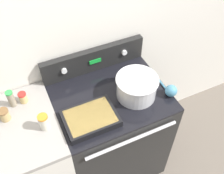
{
  "coord_description": "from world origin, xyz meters",
  "views": [
    {
      "loc": [
        -0.49,
        -0.76,
        2.31
      ],
      "look_at": [
        0.02,
        0.34,
        0.99
      ],
      "focal_mm": 42.0,
      "sensor_mm": 36.0,
      "label": 1
    }
  ],
  "objects": [
    {
      "name": "spice_jar_green_cap",
      "position": [
        -0.62,
        0.5,
        1.01
      ],
      "size": [
        0.05,
        0.05,
        0.13
      ],
      "color": "gray",
      "rests_on": "side_counter"
    },
    {
      "name": "spice_jar_red_cap",
      "position": [
        -0.55,
        0.5,
        0.98
      ],
      "size": [
        0.05,
        0.05,
        0.08
      ],
      "color": "tan",
      "rests_on": "side_counter"
    },
    {
      "name": "casserole_dish",
      "position": [
        -0.2,
        0.18,
        0.96
      ],
      "size": [
        0.34,
        0.25,
        0.05
      ],
      "color": "black",
      "rests_on": "stove_range"
    },
    {
      "name": "mixing_bowl",
      "position": [
        0.16,
        0.25,
        1.02
      ],
      "size": [
        0.29,
        0.29,
        0.16
      ],
      "color": "silver",
      "rests_on": "stove_range"
    },
    {
      "name": "side_counter",
      "position": [
        -0.72,
        0.32,
        0.47
      ],
      "size": [
        0.65,
        0.64,
        0.94
      ],
      "color": "silver",
      "rests_on": "ground_plane"
    },
    {
      "name": "spice_jar_orange_cap",
      "position": [
        -0.48,
        0.24,
        1.0
      ],
      "size": [
        0.06,
        0.06,
        0.11
      ],
      "color": "beige",
      "rests_on": "side_counter"
    },
    {
      "name": "stove_range",
      "position": [
        0.0,
        0.32,
        0.47
      ],
      "size": [
        0.79,
        0.67,
        0.93
      ],
      "color": "black",
      "rests_on": "ground_plane"
    },
    {
      "name": "spice_jar_brown_cap",
      "position": [
        -0.69,
        0.41,
        0.99
      ],
      "size": [
        0.07,
        0.07,
        0.08
      ],
      "color": "tan",
      "rests_on": "side_counter"
    },
    {
      "name": "ladle",
      "position": [
        0.38,
        0.16,
        0.97
      ],
      "size": [
        0.08,
        0.31,
        0.08
      ],
      "color": "teal",
      "rests_on": "stove_range"
    },
    {
      "name": "kitchen_wall",
      "position": [
        0.0,
        0.67,
        1.25
      ],
      "size": [
        8.0,
        0.05,
        2.5
      ],
      "color": "silver",
      "rests_on": "ground_plane"
    },
    {
      "name": "control_panel",
      "position": [
        0.0,
        0.61,
        1.02
      ],
      "size": [
        0.79,
        0.07,
        0.18
      ],
      "color": "black",
      "rests_on": "stove_range"
    }
  ]
}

